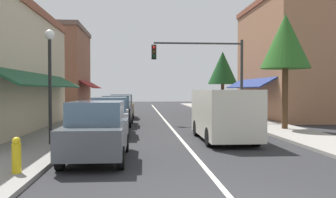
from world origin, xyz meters
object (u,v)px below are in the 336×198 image
(parked_car_third_left, at_px, (117,111))
(traffic_signal_mast_arm, at_px, (209,65))
(fire_hydrant, at_px, (16,155))
(van_in_lane, at_px, (223,113))
(tree_right_near, at_px, (285,42))
(street_lamp_left_near, at_px, (50,67))
(parked_car_second_left, at_px, (110,116))
(parked_car_far_left, at_px, (122,106))
(tree_right_far, at_px, (223,68))
(parked_car_nearest_left, at_px, (97,131))

(parked_car_third_left, relative_size, traffic_signal_mast_arm, 0.70)
(parked_car_third_left, bearing_deg, fire_hydrant, -96.54)
(van_in_lane, distance_m, tree_right_near, 6.13)
(street_lamp_left_near, bearing_deg, fire_hydrant, -86.15)
(tree_right_near, bearing_deg, parked_car_second_left, -173.38)
(street_lamp_left_near, bearing_deg, van_in_lane, 10.65)
(parked_car_second_left, relative_size, street_lamp_left_near, 0.96)
(parked_car_second_left, xyz_separation_m, parked_car_far_left, (0.07, 10.05, 0.00))
(parked_car_third_left, distance_m, traffic_signal_mast_arm, 6.52)
(parked_car_third_left, height_order, tree_right_far, tree_right_far)
(parked_car_second_left, height_order, traffic_signal_mast_arm, traffic_signal_mast_arm)
(parked_car_third_left, bearing_deg, parked_car_nearest_left, -88.92)
(parked_car_far_left, bearing_deg, parked_car_third_left, -91.65)
(parked_car_nearest_left, height_order, tree_right_far, tree_right_far)
(parked_car_far_left, bearing_deg, street_lamp_left_near, -99.84)
(street_lamp_left_near, relative_size, tree_right_near, 0.72)
(traffic_signal_mast_arm, bearing_deg, parked_car_nearest_left, -115.95)
(parked_car_far_left, xyz_separation_m, traffic_signal_mast_arm, (5.73, -4.31, 2.82))
(van_in_lane, bearing_deg, fire_hydrant, -137.16)
(fire_hydrant, bearing_deg, street_lamp_left_near, 93.85)
(parked_car_nearest_left, relative_size, tree_right_near, 0.69)
(parked_car_nearest_left, bearing_deg, van_in_lane, 39.32)
(street_lamp_left_near, distance_m, tree_right_far, 22.75)
(tree_right_far, distance_m, fire_hydrant, 26.95)
(parked_car_nearest_left, relative_size, parked_car_third_left, 1.00)
(parked_car_nearest_left, height_order, tree_right_near, tree_right_near)
(van_in_lane, relative_size, tree_right_near, 0.87)
(street_lamp_left_near, distance_m, tree_right_near, 11.72)
(traffic_signal_mast_arm, bearing_deg, street_lamp_left_near, -129.92)
(traffic_signal_mast_arm, distance_m, fire_hydrant, 15.96)
(parked_car_nearest_left, height_order, parked_car_third_left, same)
(van_in_lane, relative_size, tree_right_far, 0.91)
(tree_right_far, bearing_deg, fire_hydrant, -113.74)
(traffic_signal_mast_arm, height_order, tree_right_near, tree_right_near)
(van_in_lane, relative_size, fire_hydrant, 5.97)
(van_in_lane, bearing_deg, parked_car_second_left, 156.23)
(parked_car_second_left, relative_size, fire_hydrant, 4.77)
(van_in_lane, height_order, fire_hydrant, van_in_lane)
(parked_car_second_left, bearing_deg, tree_right_far, 59.10)
(parked_car_third_left, relative_size, street_lamp_left_near, 0.96)
(parked_car_third_left, distance_m, tree_right_far, 15.37)
(parked_car_third_left, bearing_deg, street_lamp_left_near, -102.93)
(parked_car_far_left, bearing_deg, tree_right_near, -47.47)
(parked_car_second_left, bearing_deg, fire_hydrant, -102.72)
(tree_right_near, relative_size, tree_right_far, 1.05)
(tree_right_near, distance_m, fire_hydrant, 14.37)
(parked_car_third_left, height_order, parked_car_far_left, same)
(parked_car_nearest_left, xyz_separation_m, street_lamp_left_near, (-1.98, 2.54, 2.06))
(traffic_signal_mast_arm, xyz_separation_m, tree_right_near, (3.02, -4.72, 0.86))
(van_in_lane, bearing_deg, parked_car_third_left, 126.22)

